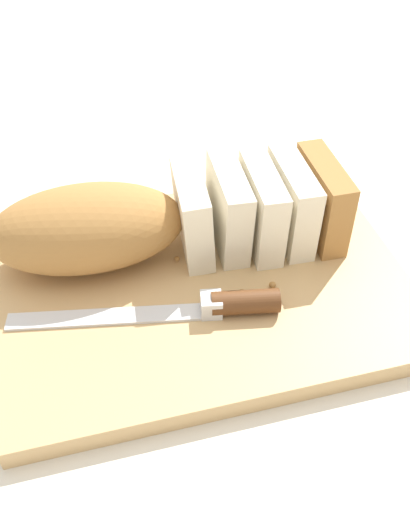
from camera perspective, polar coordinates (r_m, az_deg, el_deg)
name	(u,v)px	position (r m, az deg, el deg)	size (l,w,h in m)	color
ground_plane	(205,292)	(0.59, 0.00, -3.71)	(3.00, 3.00, 0.00)	silver
cutting_board	(205,285)	(0.58, 0.00, -2.96)	(0.41, 0.30, 0.02)	tan
bread_loaf	(161,219)	(0.58, -4.54, 3.80)	(0.36, 0.12, 0.09)	#A8753D
bread_knife	(212,306)	(0.53, 0.73, -5.06)	(0.26, 0.07, 0.02)	silver
crumb_near_knife	(272,285)	(0.56, 6.87, -2.94)	(0.01, 0.01, 0.01)	#A8753D
crumb_near_loaf	(223,250)	(0.60, 1.82, 0.59)	(0.00, 0.00, 0.00)	#A8753D
crumb_stray_left	(177,259)	(0.59, -2.87, -0.29)	(0.01, 0.01, 0.01)	#A8753D
crumb_stray_right	(242,292)	(0.56, 3.80, -3.64)	(0.01, 0.01, 0.01)	#A8753D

